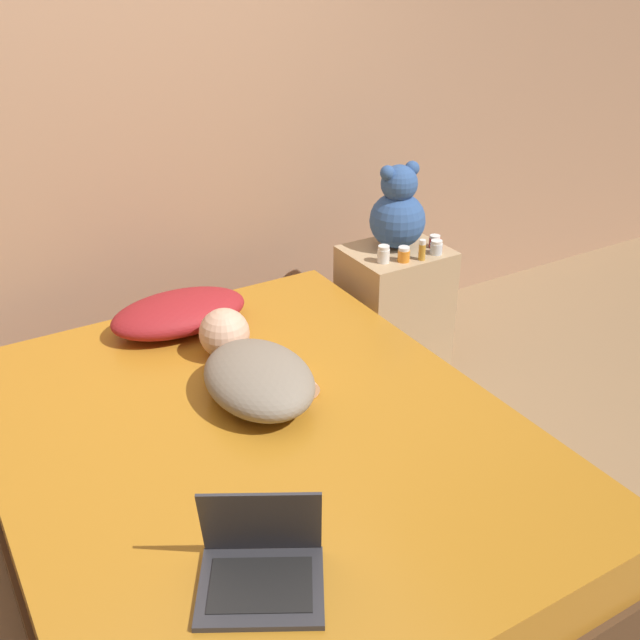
{
  "coord_description": "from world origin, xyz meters",
  "views": [
    {
      "loc": [
        -0.83,
        -1.77,
        1.93
      ],
      "look_at": [
        0.38,
        0.25,
        0.68
      ],
      "focal_mm": 42.0,
      "sensor_mm": 36.0,
      "label": 1
    }
  ],
  "objects": [
    {
      "name": "bottle_red",
      "position": [
        1.25,
        0.69,
        0.64
      ],
      "size": [
        0.05,
        0.05,
        0.06
      ],
      "color": "#B72D2D",
      "rests_on": "nightstand"
    },
    {
      "name": "bed",
      "position": [
        0.0,
        0.0,
        0.25
      ],
      "size": [
        1.6,
        2.0,
        0.5
      ],
      "color": "#4C331E",
      "rests_on": "ground_plane"
    },
    {
      "name": "teddy_bear",
      "position": [
        1.1,
        0.78,
        0.79
      ],
      "size": [
        0.25,
        0.25,
        0.39
      ],
      "color": "#335693",
      "rests_on": "nightstand"
    },
    {
      "name": "bottle_orange",
      "position": [
        1.03,
        0.63,
        0.65
      ],
      "size": [
        0.05,
        0.05,
        0.07
      ],
      "color": "orange",
      "rests_on": "nightstand"
    },
    {
      "name": "person_lying",
      "position": [
        0.09,
        0.22,
        0.58
      ],
      "size": [
        0.39,
        0.67,
        0.19
      ],
      "rotation": [
        0.0,
        0.0,
        -0.06
      ],
      "color": "gray",
      "rests_on": "bed"
    },
    {
      "name": "bottle_clear",
      "position": [
        1.21,
        0.62,
        0.65
      ],
      "size": [
        0.06,
        0.06,
        0.06
      ],
      "color": "silver",
      "rests_on": "nightstand"
    },
    {
      "name": "laptop",
      "position": [
        -0.27,
        -0.56,
        0.55
      ],
      "size": [
        0.39,
        0.37,
        0.25
      ],
      "rotation": [
        0.0,
        0.0,
        -0.52
      ],
      "color": "#333338",
      "rests_on": "bed"
    },
    {
      "name": "nightstand",
      "position": [
        1.08,
        0.75,
        0.31
      ],
      "size": [
        0.45,
        0.37,
        0.62
      ],
      "color": "tan",
      "rests_on": "ground_plane"
    },
    {
      "name": "ground_plane",
      "position": [
        0.0,
        0.0,
        0.0
      ],
      "size": [
        12.0,
        12.0,
        0.0
      ],
      "primitive_type": "plane",
      "color": "#937551"
    },
    {
      "name": "bottle_white",
      "position": [
        0.95,
        0.67,
        0.65
      ],
      "size": [
        0.05,
        0.05,
        0.08
      ],
      "color": "white",
      "rests_on": "nightstand"
    },
    {
      "name": "bottle_amber",
      "position": [
        1.11,
        0.6,
        0.66
      ],
      "size": [
        0.03,
        0.03,
        0.09
      ],
      "color": "gold",
      "rests_on": "nightstand"
    },
    {
      "name": "pillow",
      "position": [
        0.04,
        0.77,
        0.56
      ],
      "size": [
        0.55,
        0.33,
        0.14
      ],
      "color": "maroon",
      "rests_on": "bed"
    },
    {
      "name": "wall_back",
      "position": [
        0.0,
        1.28,
        1.3
      ],
      "size": [
        8.0,
        0.06,
        2.6
      ],
      "color": "tan",
      "rests_on": "ground_plane"
    }
  ]
}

